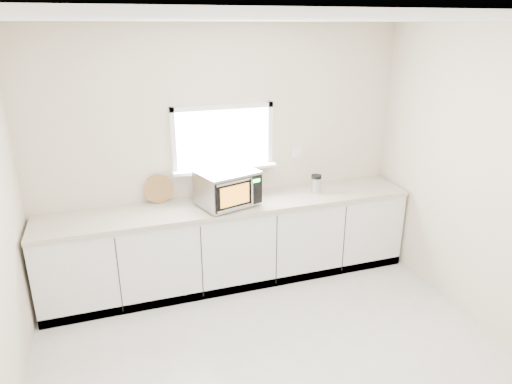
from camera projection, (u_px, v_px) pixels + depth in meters
name	position (u px, v px, depth m)	size (l,w,h in m)	color
back_wall	(223.00, 154.00, 4.88)	(4.00, 0.17, 2.70)	beige
cabinets	(232.00, 244.00, 4.94)	(3.92, 0.60, 0.88)	silver
countertop	(232.00, 205.00, 4.77)	(3.92, 0.64, 0.04)	#BDB49C
microwave	(228.00, 188.00, 4.64)	(0.67, 0.59, 0.37)	black
knife_block	(205.00, 191.00, 4.74)	(0.13, 0.22, 0.29)	#432317
cutting_board	(159.00, 189.00, 4.72)	(0.30, 0.30, 0.02)	#98673A
coffee_grinder	(316.00, 184.00, 5.03)	(0.12, 0.12, 0.20)	#B0B2B8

